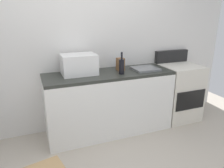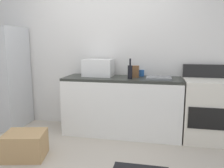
# 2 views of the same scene
# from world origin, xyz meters

# --- Properties ---
(wall_back) EXTENTS (5.00, 0.10, 2.60)m
(wall_back) POSITION_xyz_m (0.00, 1.55, 1.30)
(wall_back) COLOR silver
(wall_back) RESTS_ON ground_plane
(kitchen_counter) EXTENTS (1.80, 0.60, 0.90)m
(kitchen_counter) POSITION_xyz_m (0.30, 1.20, 0.45)
(kitchen_counter) COLOR white
(kitchen_counter) RESTS_ON ground_plane
(stove_oven) EXTENTS (0.60, 0.61, 1.10)m
(stove_oven) POSITION_xyz_m (1.52, 1.21, 0.47)
(stove_oven) COLOR silver
(stove_oven) RESTS_ON ground_plane
(microwave) EXTENTS (0.46, 0.34, 0.27)m
(microwave) POSITION_xyz_m (-0.10, 1.28, 1.04)
(microwave) COLOR white
(microwave) RESTS_ON kitchen_counter
(sink_basin) EXTENTS (0.36, 0.32, 0.03)m
(sink_basin) POSITION_xyz_m (0.85, 1.16, 0.92)
(sink_basin) COLOR slate
(sink_basin) RESTS_ON kitchen_counter
(wine_bottle) EXTENTS (0.07, 0.07, 0.30)m
(wine_bottle) POSITION_xyz_m (0.44, 1.08, 1.01)
(wine_bottle) COLOR black
(wine_bottle) RESTS_ON kitchen_counter
(coffee_mug) EXTENTS (0.08, 0.08, 0.10)m
(coffee_mug) POSITION_xyz_m (0.58, 1.40, 0.95)
(coffee_mug) COLOR #2659A5
(coffee_mug) RESTS_ON kitchen_counter
(knife_block) EXTENTS (0.10, 0.10, 0.18)m
(knife_block) POSITION_xyz_m (0.50, 1.26, 0.99)
(knife_block) COLOR brown
(knife_block) RESTS_ON kitchen_counter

